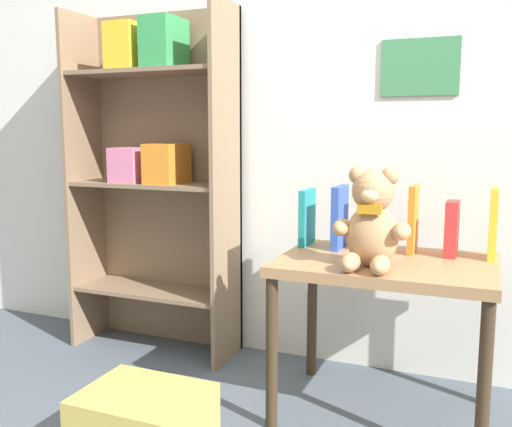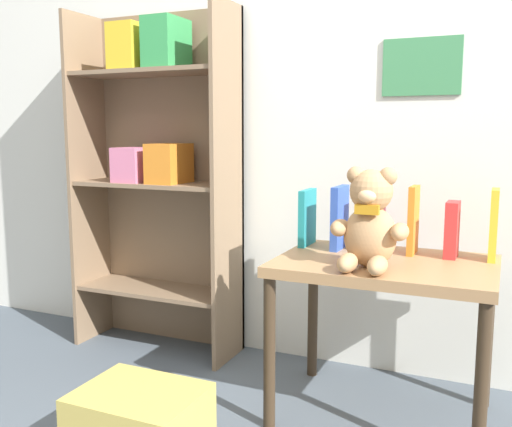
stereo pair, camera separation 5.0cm
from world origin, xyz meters
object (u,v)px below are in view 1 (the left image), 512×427
Objects in this scene: teddy_bear at (372,222)px; book_standing_yellow at (493,224)px; book_standing_orange at (413,220)px; display_table at (386,281)px; book_standing_pink at (376,218)px; bookshelf_side at (156,159)px; book_standing_red at (452,229)px; book_standing_teal at (307,217)px; book_standing_blue at (340,217)px.

book_standing_yellow is at bearing 37.82° from teddy_bear.
teddy_bear is 0.28m from book_standing_orange.
book_standing_pink is at bearing 113.45° from display_table.
bookshelf_side reaches higher than teddy_bear.
teddy_bear is 1.36× the size of book_standing_pink.
book_standing_orange is at bearing -179.66° from book_standing_red.
book_standing_teal reaches higher than display_table.
book_standing_blue is 1.20× the size of book_standing_red.
book_standing_yellow is (0.26, 0.01, -0.00)m from book_standing_orange.
book_standing_blue is at bearing -174.89° from book_standing_orange.
book_standing_teal is 1.10× the size of book_standing_red.
book_standing_yellow reaches higher than book_standing_red.
book_standing_yellow reaches higher than book_standing_pink.
book_standing_teal is (-0.30, 0.27, -0.04)m from teddy_bear.
bookshelf_side is 4.69× the size of teddy_bear.
teddy_bear is (-0.03, -0.12, 0.22)m from display_table.
book_standing_pink is 0.39m from book_standing_yellow.
bookshelf_side is 1.17m from display_table.
bookshelf_side is at bearing 174.14° from book_standing_pink.
bookshelf_side is 6.50× the size of book_standing_blue.
book_standing_red is (0.52, -0.00, -0.01)m from book_standing_teal.
display_table is 0.25m from book_standing_pink.
display_table is 3.36× the size of book_standing_teal.
book_standing_orange is at bearing 5.11° from book_standing_blue.
book_standing_orange is (0.13, -0.01, 0.00)m from book_standing_pink.
book_standing_pink is 0.98× the size of book_standing_orange.
bookshelf_side is at bearing 165.91° from display_table.
teddy_bear is at bearing -54.76° from book_standing_blue.
book_standing_orange reaches higher than display_table.
display_table is at bearing -23.50° from book_standing_teal.
book_standing_orange is (0.09, 0.26, -0.03)m from teddy_bear.
teddy_bear reaches higher than book_standing_blue.
book_standing_red is (0.23, 0.26, -0.05)m from teddy_bear.
book_standing_blue is 0.52m from book_standing_yellow.
book_standing_teal is at bearing -9.56° from bookshelf_side.
teddy_bear is 0.35m from book_standing_red.
book_standing_red is (1.26, -0.13, -0.21)m from bookshelf_side.
book_standing_pink reaches higher than book_standing_teal.
display_table is at bearing -31.26° from book_standing_blue.
book_standing_teal is 0.88× the size of book_standing_yellow.
book_standing_pink is at bearing 178.97° from book_standing_red.
book_standing_teal is 0.90× the size of book_standing_pink.
bookshelf_side is 7.79× the size of book_standing_red.
book_standing_orange is 1.00× the size of book_standing_yellow.
display_table is at bearing -14.09° from bookshelf_side.
book_standing_pink is (-0.07, 0.15, 0.19)m from display_table.
book_standing_blue is 0.26m from book_standing_orange.
book_standing_blue is at bearing -176.72° from book_standing_red.
display_table is 0.25m from teddy_bear.
book_standing_pink reaches higher than book_standing_blue.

